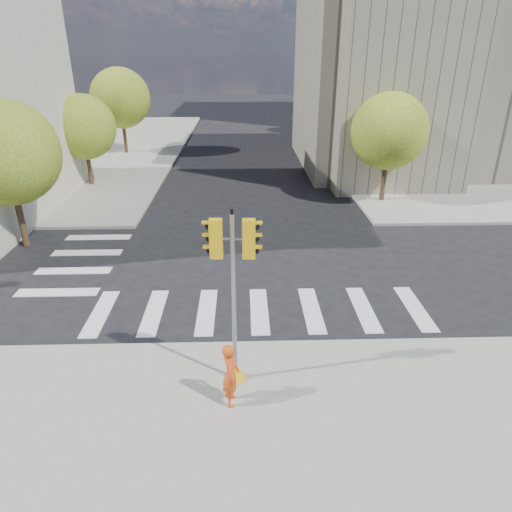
{
  "coord_description": "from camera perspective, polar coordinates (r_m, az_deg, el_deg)",
  "views": [
    {
      "loc": [
        -0.61,
        -15.44,
        8.17
      ],
      "look_at": [
        -0.21,
        -2.08,
        2.1
      ],
      "focal_mm": 32.0,
      "sensor_mm": 36.0,
      "label": 1
    }
  ],
  "objects": [
    {
      "name": "sidewalk_far_left",
      "position": [
        46.46,
        -26.97,
        11.82
      ],
      "size": [
        28.0,
        40.0,
        0.15
      ],
      "primitive_type": "cube",
      "color": "gray",
      "rests_on": "ground"
    },
    {
      "name": "lamp_near",
      "position": [
        30.88,
        15.16,
        16.95
      ],
      "size": [
        0.35,
        0.18,
        8.11
      ],
      "color": "black",
      "rests_on": "sidewalk_far_right"
    },
    {
      "name": "sidewalk_far_right",
      "position": [
        46.99,
        24.94,
        12.3
      ],
      "size": [
        28.0,
        40.0,
        0.15
      ],
      "primitive_type": "cube",
      "color": "gray",
      "rests_on": "ground"
    },
    {
      "name": "tree_re_far",
      "position": [
        50.29,
        8.03,
        19.3
      ],
      "size": [
        4.0,
        4.0,
        5.88
      ],
      "color": "#382616",
      "rests_on": "ground"
    },
    {
      "name": "ground",
      "position": [
        17.48,
        0.5,
        -3.45
      ],
      "size": [
        160.0,
        160.0,
        0.0
      ],
      "primitive_type": "plane",
      "color": "black",
      "rests_on": "ground"
    },
    {
      "name": "tree_lw_near",
      "position": [
        22.17,
        -28.77,
        11.18
      ],
      "size": [
        4.4,
        4.4,
        6.41
      ],
      "color": "#382616",
      "rests_on": "ground"
    },
    {
      "name": "photographer",
      "position": [
        11.41,
        -3.18,
        -14.59
      ],
      "size": [
        0.44,
        0.64,
        1.69
      ],
      "primitive_type": "imported",
      "rotation": [
        0.0,
        0.0,
        1.63
      ],
      "color": "#D54814",
      "rests_on": "sidewalk_near"
    },
    {
      "name": "civic_building",
      "position": [
        38.18,
        25.17,
        20.96
      ],
      "size": [
        26.0,
        16.0,
        19.39
      ],
      "color": "gray",
      "rests_on": "ground"
    },
    {
      "name": "tree_lw_mid",
      "position": [
        31.37,
        -20.8,
        14.84
      ],
      "size": [
        4.0,
        4.0,
        5.77
      ],
      "color": "#382616",
      "rests_on": "ground"
    },
    {
      "name": "traffic_signal",
      "position": [
        11.46,
        -2.75,
        -7.2
      ],
      "size": [
        1.07,
        0.56,
        4.74
      ],
      "rotation": [
        0.0,
        0.0,
        -0.04
      ],
      "color": "#E1A80B",
      "rests_on": "sidewalk_near"
    },
    {
      "name": "tree_lw_far",
      "position": [
        40.82,
        -16.6,
        18.38
      ],
      "size": [
        4.8,
        4.8,
        6.95
      ],
      "color": "#382616",
      "rests_on": "ground"
    },
    {
      "name": "lamp_far",
      "position": [
        44.43,
        10.04,
        19.45
      ],
      "size": [
        0.35,
        0.18,
        8.11
      ],
      "color": "black",
      "rests_on": "sidewalk_far_right"
    },
    {
      "name": "tree_re_near",
      "position": [
        27.02,
        16.33,
        14.72
      ],
      "size": [
        4.2,
        4.2,
        6.16
      ],
      "color": "#382616",
      "rests_on": "ground"
    },
    {
      "name": "tree_re_mid",
      "position": [
        38.5,
        11.02,
        18.32
      ],
      "size": [
        4.6,
        4.6,
        6.66
      ],
      "color": "#382616",
      "rests_on": "ground"
    }
  ]
}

